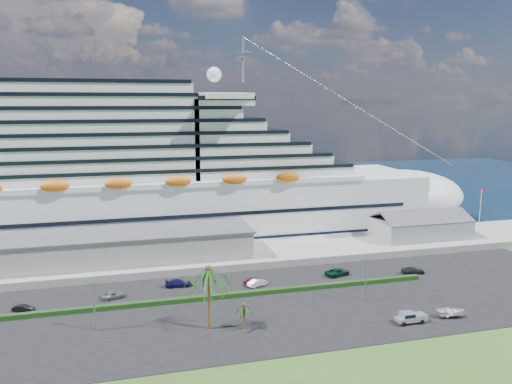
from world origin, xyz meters
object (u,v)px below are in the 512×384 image
object	(u,v)px
cruise_ship	(129,178)
boat_trailer	(451,311)
pickup_truck	(410,317)
parked_car_3	(178,283)

from	to	relation	value
cruise_ship	boat_trailer	distance (m)	85.96
pickup_truck	boat_trailer	size ratio (longest dim) A/B	0.94
parked_car_3	boat_trailer	distance (m)	51.31
parked_car_3	pickup_truck	bearing A→B (deg)	-121.57
pickup_truck	boat_trailer	world-z (taller)	pickup_truck
cruise_ship	pickup_truck	bearing A→B (deg)	-56.16
pickup_truck	boat_trailer	xyz separation A→B (m)	(8.03, 0.24, 0.02)
cruise_ship	pickup_truck	size ratio (longest dim) A/B	35.42
parked_car_3	pickup_truck	xyz separation A→B (m)	(35.92, -26.72, 0.28)
cruise_ship	parked_car_3	xyz separation A→B (m)	(8.63, -39.72, -15.81)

